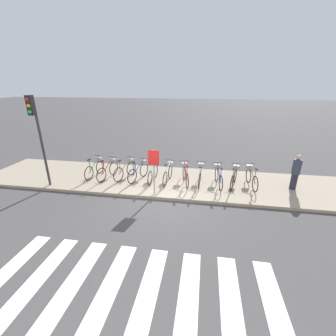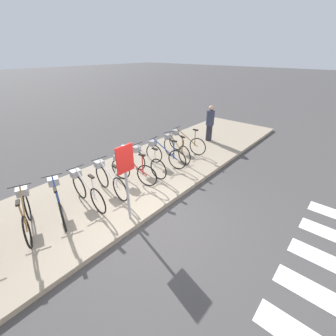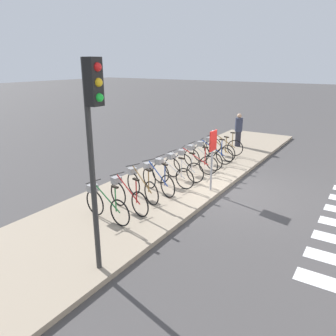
{
  "view_description": "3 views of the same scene",
  "coord_description": "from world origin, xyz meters",
  "px_view_note": "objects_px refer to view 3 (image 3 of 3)",
  "views": [
    {
      "loc": [
        1.49,
        -7.76,
        4.4
      ],
      "look_at": [
        -0.01,
        1.3,
        0.88
      ],
      "focal_mm": 24.0,
      "sensor_mm": 36.0,
      "label": 1
    },
    {
      "loc": [
        -3.0,
        -3.13,
        3.66
      ],
      "look_at": [
        1.21,
        0.5,
        0.75
      ],
      "focal_mm": 24.0,
      "sensor_mm": 36.0,
      "label": 2
    },
    {
      "loc": [
        -9.0,
        -3.68,
        3.86
      ],
      "look_at": [
        -1.3,
        1.28,
        0.9
      ],
      "focal_mm": 35.0,
      "sensor_mm": 36.0,
      "label": 3
    }
  ],
  "objects_px": {
    "parked_bicycle_0": "(104,203)",
    "pedestrian": "(239,129)",
    "parked_bicycle_2": "(140,184)",
    "parked_bicycle_7": "(201,157)",
    "parked_bicycle_1": "(126,194)",
    "parked_bicycle_6": "(193,161)",
    "parked_bicycle_3": "(156,178)",
    "parked_bicycle_9": "(217,148)",
    "parked_bicycle_5": "(181,167)",
    "sign_post": "(212,150)",
    "parked_bicycle_10": "(222,144)",
    "parked_bicycle_8": "(211,152)",
    "parked_bicycle_4": "(170,172)",
    "traffic_light": "(93,126)"
  },
  "relations": [
    {
      "from": "parked_bicycle_2",
      "to": "sign_post",
      "type": "bearing_deg",
      "value": -40.26
    },
    {
      "from": "parked_bicycle_1",
      "to": "parked_bicycle_2",
      "type": "xyz_separation_m",
      "value": [
        0.81,
        0.16,
        0.0
      ]
    },
    {
      "from": "parked_bicycle_6",
      "to": "pedestrian",
      "type": "distance_m",
      "value": 4.62
    },
    {
      "from": "parked_bicycle_1",
      "to": "parked_bicycle_10",
      "type": "xyz_separation_m",
      "value": [
        6.5,
        0.15,
        0.0
      ]
    },
    {
      "from": "parked_bicycle_1",
      "to": "parked_bicycle_8",
      "type": "distance_m",
      "value": 5.09
    },
    {
      "from": "parked_bicycle_8",
      "to": "parked_bicycle_10",
      "type": "height_order",
      "value": "same"
    },
    {
      "from": "parked_bicycle_2",
      "to": "parked_bicycle_7",
      "type": "distance_m",
      "value": 3.49
    },
    {
      "from": "traffic_light",
      "to": "parked_bicycle_5",
      "type": "bearing_deg",
      "value": 14.53
    },
    {
      "from": "parked_bicycle_1",
      "to": "parked_bicycle_2",
      "type": "height_order",
      "value": "same"
    },
    {
      "from": "pedestrian",
      "to": "traffic_light",
      "type": "xyz_separation_m",
      "value": [
        -10.52,
        -1.43,
        1.95
      ]
    },
    {
      "from": "parked_bicycle_9",
      "to": "sign_post",
      "type": "height_order",
      "value": "sign_post"
    },
    {
      "from": "parked_bicycle_3",
      "to": "parked_bicycle_6",
      "type": "distance_m",
      "value": 2.15
    },
    {
      "from": "parked_bicycle_6",
      "to": "sign_post",
      "type": "xyz_separation_m",
      "value": [
        -1.14,
        -1.26,
        0.83
      ]
    },
    {
      "from": "parked_bicycle_9",
      "to": "pedestrian",
      "type": "height_order",
      "value": "pedestrian"
    },
    {
      "from": "parked_bicycle_0",
      "to": "parked_bicycle_9",
      "type": "distance_m",
      "value": 6.49
    },
    {
      "from": "parked_bicycle_3",
      "to": "parked_bicycle_4",
      "type": "relative_size",
      "value": 0.95
    },
    {
      "from": "pedestrian",
      "to": "parked_bicycle_3",
      "type": "bearing_deg",
      "value": -179.63
    },
    {
      "from": "parked_bicycle_2",
      "to": "parked_bicycle_9",
      "type": "xyz_separation_m",
      "value": [
        4.96,
        -0.12,
        0.0
      ]
    },
    {
      "from": "parked_bicycle_1",
      "to": "sign_post",
      "type": "height_order",
      "value": "sign_post"
    },
    {
      "from": "parked_bicycle_3",
      "to": "pedestrian",
      "type": "distance_m",
      "value": 6.76
    },
    {
      "from": "parked_bicycle_3",
      "to": "sign_post",
      "type": "bearing_deg",
      "value": -53.0
    },
    {
      "from": "parked_bicycle_5",
      "to": "parked_bicycle_9",
      "type": "bearing_deg",
      "value": 0.41
    },
    {
      "from": "parked_bicycle_0",
      "to": "pedestrian",
      "type": "relative_size",
      "value": 1.05
    },
    {
      "from": "parked_bicycle_3",
      "to": "parked_bicycle_4",
      "type": "xyz_separation_m",
      "value": [
        0.68,
        -0.05,
        0.0
      ]
    },
    {
      "from": "parked_bicycle_6",
      "to": "parked_bicycle_8",
      "type": "bearing_deg",
      "value": 0.68
    },
    {
      "from": "traffic_light",
      "to": "parked_bicycle_4",
      "type": "bearing_deg",
      "value": 16.65
    },
    {
      "from": "sign_post",
      "to": "parked_bicycle_4",
      "type": "bearing_deg",
      "value": 104.32
    },
    {
      "from": "parked_bicycle_2",
      "to": "pedestrian",
      "type": "xyz_separation_m",
      "value": [
        7.43,
        -0.04,
        0.35
      ]
    },
    {
      "from": "parked_bicycle_0",
      "to": "pedestrian",
      "type": "height_order",
      "value": "pedestrian"
    },
    {
      "from": "sign_post",
      "to": "traffic_light",
      "type": "bearing_deg",
      "value": -179.45
    },
    {
      "from": "parked_bicycle_8",
      "to": "traffic_light",
      "type": "xyz_separation_m",
      "value": [
        -7.38,
        -1.33,
        2.3
      ]
    },
    {
      "from": "parked_bicycle_7",
      "to": "parked_bicycle_8",
      "type": "distance_m",
      "value": 0.8
    },
    {
      "from": "parked_bicycle_0",
      "to": "parked_bicycle_1",
      "type": "relative_size",
      "value": 1.02
    },
    {
      "from": "parked_bicycle_1",
      "to": "parked_bicycle_6",
      "type": "xyz_separation_m",
      "value": [
        3.63,
        -0.01,
        0.0
      ]
    },
    {
      "from": "parked_bicycle_10",
      "to": "pedestrian",
      "type": "height_order",
      "value": "pedestrian"
    },
    {
      "from": "parked_bicycle_7",
      "to": "traffic_light",
      "type": "relative_size",
      "value": 0.42
    },
    {
      "from": "pedestrian",
      "to": "parked_bicycle_8",
      "type": "bearing_deg",
      "value": -178.14
    },
    {
      "from": "parked_bicycle_0",
      "to": "parked_bicycle_7",
      "type": "distance_m",
      "value": 5.02
    },
    {
      "from": "parked_bicycle_0",
      "to": "parked_bicycle_3",
      "type": "bearing_deg",
      "value": -0.9
    },
    {
      "from": "parked_bicycle_6",
      "to": "pedestrian",
      "type": "bearing_deg",
      "value": 1.49
    },
    {
      "from": "parked_bicycle_4",
      "to": "parked_bicycle_7",
      "type": "height_order",
      "value": "same"
    },
    {
      "from": "parked_bicycle_8",
      "to": "traffic_light",
      "type": "distance_m",
      "value": 7.84
    },
    {
      "from": "parked_bicycle_4",
      "to": "traffic_light",
      "type": "distance_m",
      "value": 5.18
    },
    {
      "from": "parked_bicycle_0",
      "to": "parked_bicycle_10",
      "type": "distance_m",
      "value": 7.22
    },
    {
      "from": "parked_bicycle_8",
      "to": "parked_bicycle_9",
      "type": "height_order",
      "value": "same"
    },
    {
      "from": "parked_bicycle_8",
      "to": "traffic_light",
      "type": "height_order",
      "value": "traffic_light"
    },
    {
      "from": "parked_bicycle_8",
      "to": "sign_post",
      "type": "xyz_separation_m",
      "value": [
        -2.6,
        -1.28,
        0.83
      ]
    },
    {
      "from": "parked_bicycle_1",
      "to": "pedestrian",
      "type": "relative_size",
      "value": 1.03
    },
    {
      "from": "parked_bicycle_10",
      "to": "sign_post",
      "type": "xyz_separation_m",
      "value": [
        -4.01,
        -1.42,
        0.83
      ]
    },
    {
      "from": "parked_bicycle_5",
      "to": "parked_bicycle_7",
      "type": "xyz_separation_m",
      "value": [
        1.44,
        0.02,
        0.0
      ]
    }
  ]
}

